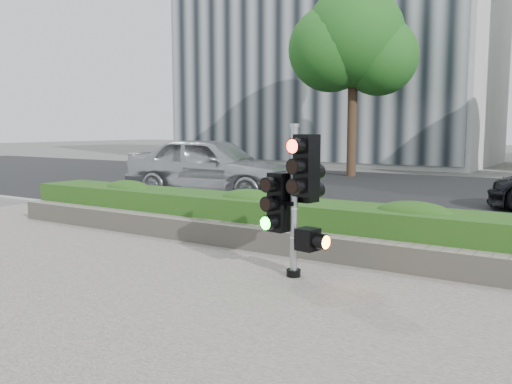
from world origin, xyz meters
The scene contains 10 objects.
ground centered at (0.00, 0.00, 0.00)m, with size 120.00×120.00×0.00m, color #51514C.
sidewalk centered at (0.00, -2.50, 0.01)m, with size 16.00×11.00×0.03m, color #9E9389.
road centered at (0.00, 10.00, 0.01)m, with size 60.00×13.00×0.02m, color black.
curb centered at (0.00, 3.15, 0.06)m, with size 60.00×0.25×0.12m, color gray.
stone_wall centered at (0.00, 1.90, 0.20)m, with size 12.00×0.32×0.34m, color gray.
hedge centered at (0.00, 2.55, 0.37)m, with size 12.00×1.00×0.68m, color #407D26.
building_left centered at (-9.00, 23.00, 7.50)m, with size 16.00×9.00×15.00m, color #B7B7B2.
tree_left centered at (-4.52, 14.56, 5.04)m, with size 4.61×4.03×7.34m.
traffic_signal centered at (0.57, 0.93, 1.06)m, with size 0.67×0.52×1.85m.
car_silver centered at (-5.17, 6.67, 0.82)m, with size 1.90×4.71×1.60m, color #A5A6AC.
Camera 1 is at (3.67, -4.76, 1.83)m, focal length 38.00 mm.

